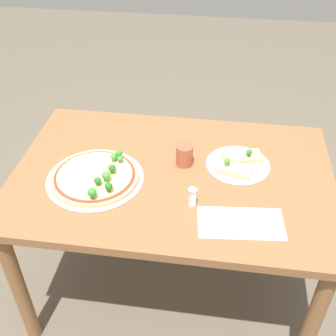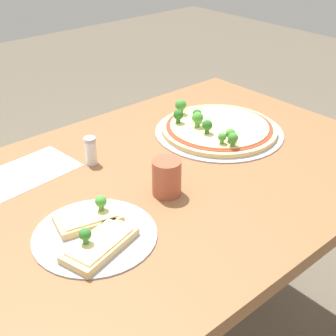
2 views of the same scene
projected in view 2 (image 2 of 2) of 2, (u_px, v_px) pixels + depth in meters
name	position (u px, v px, depth m)	size (l,w,h in m)	color
dining_table	(162.00, 206.00, 1.23)	(1.28, 0.84, 0.72)	brown
pizza_tray_whole	(218.00, 128.00, 1.40)	(0.38, 0.38, 0.07)	#A3A3A8
pizza_tray_slice	(94.00, 232.00, 0.97)	(0.26, 0.26, 0.06)	#A3A3A8
drinking_cup	(167.00, 177.00, 1.10)	(0.07, 0.07, 0.09)	#AD5138
condiment_shaker	(91.00, 151.00, 1.22)	(0.03, 0.03, 0.08)	silver
paper_menu	(18.00, 176.00, 1.18)	(0.30, 0.15, 0.00)	white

